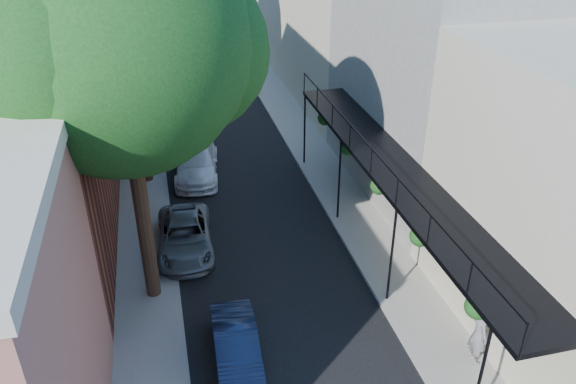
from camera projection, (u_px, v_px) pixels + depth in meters
road_surface at (205, 89)px, 35.66m from camera, size 6.00×64.00×0.01m
sidewalk_left at (140, 93)px, 34.81m from camera, size 2.00×64.00×0.12m
sidewalk_right at (266, 83)px, 36.46m from camera, size 2.00×64.00×0.12m
buildings_left at (29, 21)px, 30.30m from camera, size 10.10×59.10×12.00m
buildings_right at (345, 12)px, 34.93m from camera, size 9.80×55.00×10.00m
oak_near at (136, 46)px, 14.38m from camera, size 7.48×6.80×11.42m
oak_mid at (136, 16)px, 21.54m from camera, size 6.60×6.00×10.20m
parked_car_b at (237, 347)px, 15.15m from camera, size 1.30×3.42×1.11m
parked_car_c at (185, 236)px, 19.86m from camera, size 2.11×4.20×1.14m
parked_car_d at (197, 162)px, 24.92m from camera, size 2.35×4.68×1.30m
parked_car_e at (177, 124)px, 29.04m from camera, size 1.52×3.44×1.15m
parked_car_f at (174, 90)px, 33.57m from camera, size 1.38×3.79×1.24m
pedestrian at (479, 334)px, 14.91m from camera, size 0.48×0.70×1.84m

